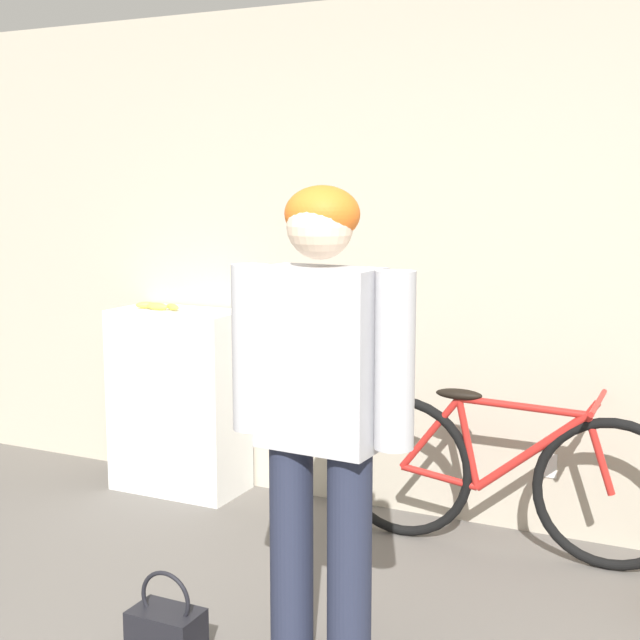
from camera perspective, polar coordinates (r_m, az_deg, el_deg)
The scene contains 6 objects.
wall_back at distance 4.45m, azimuth 8.01°, elevation 3.60°, with size 8.00×0.07×2.60m.
side_shelf at distance 5.00m, azimuth -8.99°, elevation -5.11°, with size 0.71×0.38×1.01m.
person at distance 2.99m, azimuth 0.01°, elevation -4.86°, with size 0.66×0.25×1.69m.
bicycle at distance 4.23m, azimuth 11.56°, elevation -9.70°, with size 1.65×0.46×0.76m.
banana at distance 4.93m, azimuth -10.35°, elevation 0.88°, with size 0.30×0.09×0.04m.
handbag at distance 3.43m, azimuth -9.81°, elevation -19.03°, with size 0.26×0.16×0.33m.
Camera 1 is at (1.35, -1.54, 1.69)m, focal length 50.00 mm.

